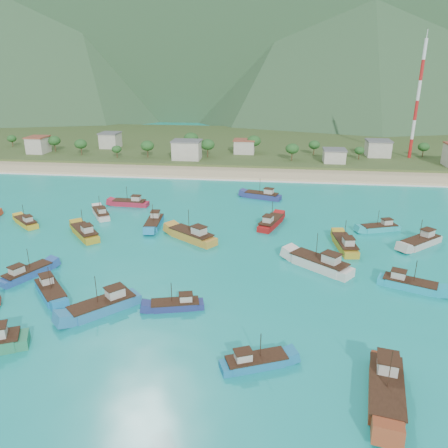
# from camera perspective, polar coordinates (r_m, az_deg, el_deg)

# --- Properties ---
(ground) EXTENTS (600.00, 600.00, 0.00)m
(ground) POSITION_cam_1_polar(r_m,az_deg,el_deg) (82.17, 1.74, -6.39)
(ground) COLOR #0D9893
(ground) RESTS_ON ground
(beach) EXTENTS (400.00, 18.00, 1.20)m
(beach) POSITION_cam_1_polar(r_m,az_deg,el_deg) (156.75, 4.48, 6.51)
(beach) COLOR beige
(beach) RESTS_ON ground
(land) EXTENTS (400.00, 110.00, 2.40)m
(land) POSITION_cam_1_polar(r_m,az_deg,el_deg) (216.49, 5.29, 10.26)
(land) COLOR #385123
(land) RESTS_ON ground
(surf_line) EXTENTS (400.00, 2.50, 0.08)m
(surf_line) POSITION_cam_1_polar(r_m,az_deg,el_deg) (147.54, 4.30, 5.65)
(surf_line) COLOR white
(surf_line) RESTS_ON ground
(village) EXTENTS (210.61, 30.22, 7.80)m
(village) POSITION_cam_1_polar(r_m,az_deg,el_deg) (177.96, 9.13, 9.51)
(village) COLOR beige
(village) RESTS_ON ground
(vegetation) EXTENTS (277.80, 26.31, 8.85)m
(vegetation) POSITION_cam_1_polar(r_m,az_deg,el_deg) (179.99, 0.47, 10.00)
(vegetation) COLOR #235623
(vegetation) RESTS_ON ground
(radio_tower) EXTENTS (1.20, 1.20, 44.18)m
(radio_tower) POSITION_cam_1_polar(r_m,az_deg,el_deg) (189.15, 23.94, 14.52)
(radio_tower) COLOR red
(radio_tower) RESTS_ON ground
(boat_0) EXTENTS (3.93, 10.63, 6.15)m
(boat_0) POSITION_cam_1_polar(r_m,az_deg,el_deg) (106.43, -9.11, 0.11)
(boat_0) COLOR #1A83BC
(boat_0) RESTS_ON ground
(boat_1) EXTENTS (4.60, 11.20, 6.43)m
(boat_1) POSITION_cam_1_polar(r_m,az_deg,el_deg) (95.79, 15.52, -2.67)
(boat_1) COLOR #B19122
(boat_1) RESTS_ON ground
(boat_2) EXTENTS (7.52, 9.56, 5.64)m
(boat_2) POSITION_cam_1_polar(r_m,az_deg,el_deg) (116.34, -15.78, 1.28)
(boat_2) COLOR beige
(boat_2) RESTS_ON ground
(boat_6) EXTENTS (10.23, 6.42, 5.83)m
(boat_6) POSITION_cam_1_polar(r_m,az_deg,el_deg) (83.05, 22.94, -7.30)
(boat_6) COLOR #159CB9
(boat_6) RESTS_ON ground
(boat_8) EXTENTS (6.05, 13.01, 7.40)m
(boat_8) POSITION_cam_1_polar(r_m,az_deg,el_deg) (57.68, 20.39, -19.61)
(boat_8) COLOR #913C1F
(boat_8) RESTS_ON ground
(boat_10) EXTENTS (9.05, 9.64, 6.04)m
(boat_10) POSITION_cam_1_polar(r_m,az_deg,el_deg) (79.77, -21.71, -8.23)
(boat_10) COLOR #1478B9
(boat_10) RESTS_ON ground
(boat_11) EXTENTS (8.79, 7.97, 5.43)m
(boat_11) POSITION_cam_1_polar(r_m,az_deg,el_deg) (116.28, -24.43, 0.17)
(boat_11) COLOR gold
(boat_11) RESTS_ON ground
(boat_13) EXTENTS (10.06, 3.41, 5.87)m
(boat_13) POSITION_cam_1_polar(r_m,az_deg,el_deg) (123.25, -12.14, 2.66)
(boat_13) COLOR #AA1F36
(boat_13) RESTS_ON ground
(boat_14) EXTENTS (12.11, 10.12, 7.27)m
(boat_14) POSITION_cam_1_polar(r_m,az_deg,el_deg) (96.99, -4.19, -1.57)
(boat_14) COLOR gold
(boat_14) RESTS_ON ground
(boat_15) EXTENTS (6.38, 11.14, 6.32)m
(boat_15) POSITION_cam_1_polar(r_m,az_deg,el_deg) (105.73, 6.12, 0.13)
(boat_15) COLOR maroon
(boat_15) RESTS_ON ground
(boat_17) EXTENTS (9.18, 5.80, 5.23)m
(boat_17) POSITION_cam_1_polar(r_m,az_deg,el_deg) (59.06, 4.08, -17.62)
(boat_17) COLOR #186FA2
(boat_17) RESTS_ON ground
(boat_18) EXTENTS (9.80, 10.53, 6.57)m
(boat_18) POSITION_cam_1_polar(r_m,az_deg,el_deg) (103.64, -17.71, -1.13)
(boat_18) COLOR #B18F1F
(boat_18) RESTS_ON ground
(boat_21) EXTENTS (6.88, 10.00, 5.75)m
(boat_21) POSITION_cam_1_polar(r_m,az_deg,el_deg) (88.08, -24.34, -5.94)
(boat_21) COLOR #244D9A
(boat_21) RESTS_ON ground
(boat_22) EXTENTS (8.89, 4.57, 5.04)m
(boat_22) POSITION_cam_1_polar(r_m,az_deg,el_deg) (71.13, -6.25, -10.55)
(boat_22) COLOR navy
(boat_22) RESTS_ON ground
(boat_24) EXTENTS (12.20, 10.75, 7.45)m
(boat_24) POSITION_cam_1_polar(r_m,az_deg,el_deg) (85.32, 12.41, -5.13)
(boat_24) COLOR silver
(boat_24) RESTS_ON ground
(boat_26) EXTENTS (11.12, 6.26, 6.30)m
(boat_26) POSITION_cam_1_polar(r_m,az_deg,el_deg) (127.60, 5.03, 3.68)
(boat_26) COLOR navy
(boat_26) RESTS_ON ground
(boat_28) EXTENTS (9.65, 5.69, 5.48)m
(boat_28) POSITION_cam_1_polar(r_m,az_deg,el_deg) (108.56, 19.66, -0.52)
(boat_28) COLOR #20A6B0
(boat_28) RESTS_ON ground
(boat_29) EXTENTS (10.37, 9.73, 6.49)m
(boat_29) POSITION_cam_1_polar(r_m,az_deg,el_deg) (102.87, 24.32, -2.18)
(boat_29) COLOR beige
(boat_29) RESTS_ON ground
(boat_30) EXTENTS (10.45, 10.61, 6.79)m
(boat_30) POSITION_cam_1_polar(r_m,az_deg,el_deg) (72.45, -15.45, -10.32)
(boat_30) COLOR teal
(boat_30) RESTS_ON ground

